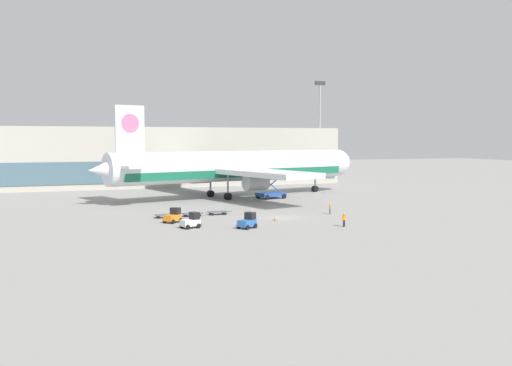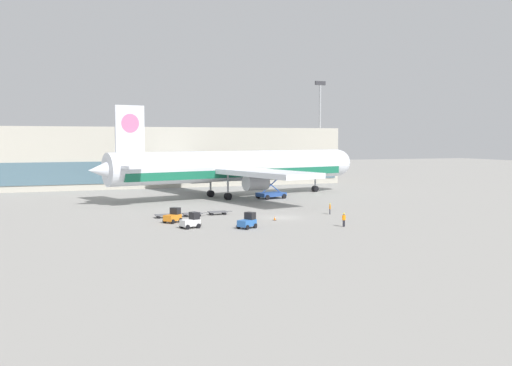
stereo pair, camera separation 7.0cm
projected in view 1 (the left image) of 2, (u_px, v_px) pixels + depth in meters
ground_plane at (282, 218)px, 81.76m from camera, size 400.00×400.00×0.00m
terminal_building at (156, 157)px, 138.66m from camera, size 90.00×18.20×14.00m
light_mast at (320, 125)px, 145.41m from camera, size 2.80×0.50×25.93m
airplane_main at (234, 167)px, 109.74m from camera, size 56.97×48.48×17.00m
scissor_lift_loader at (271, 189)px, 107.89m from camera, size 5.78×4.45×4.70m
baggage_tug_foreground at (248, 221)px, 71.96m from camera, size 2.82×2.57×2.00m
baggage_tug_mid at (173, 216)px, 76.87m from camera, size 2.78×2.68×2.00m
baggage_tug_far at (191, 221)px, 72.12m from camera, size 2.76×2.26×2.00m
baggage_dolly_lead at (165, 215)px, 81.64m from camera, size 3.70×1.51×0.48m
baggage_dolly_second at (192, 214)px, 83.16m from camera, size 3.70×1.51×0.48m
baggage_dolly_third at (218, 212)px, 85.02m from camera, size 3.70×1.51×0.48m
ground_crew_near at (330, 208)px, 85.39m from camera, size 0.35×0.52×1.66m
ground_crew_far at (344, 219)px, 73.20m from camera, size 0.56×0.29×1.80m
traffic_cone_near at (275, 218)px, 79.05m from camera, size 0.40×0.40×0.64m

